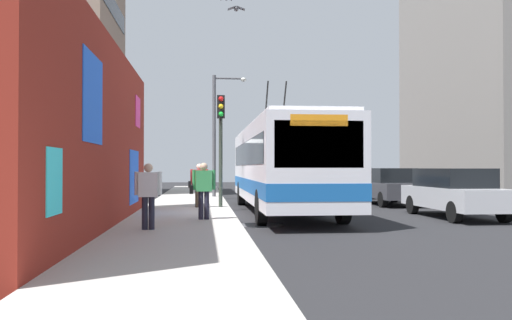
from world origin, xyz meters
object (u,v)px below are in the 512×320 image
Objects in this scene: pedestrian_near_wall at (148,191)px; parked_car_dark_gray at (388,185)px; city_bus at (282,164)px; street_lamp at (218,126)px; parked_car_silver at (454,192)px; pedestrian_midblock at (199,182)px; parked_car_red at (325,179)px; parked_car_black at (350,182)px; traffic_light at (221,132)px; pedestrian_at_curb at (203,187)px.

parked_car_dark_gray is at bearing -44.41° from pedestrian_near_wall.
street_lamp is at bearing 14.42° from city_bus.
street_lamp reaches higher than parked_car_silver.
pedestrian_midblock is at bearing 172.86° from street_lamp.
parked_car_silver is 1.01× the size of parked_car_red.
traffic_light reaches higher than parked_car_black.
pedestrian_at_curb is (-19.05, 7.98, 0.24)m from parked_car_red.
parked_car_red is 16.68m from pedestrian_midblock.
street_lamp is (4.47, 7.25, 2.86)m from parked_car_dark_gray.
parked_car_silver is 13.00m from street_lamp.
parked_car_black is 1.05× the size of parked_car_red.
parked_car_black is 3.09× the size of pedestrian_near_wall.
traffic_light is (0.82, 2.15, 1.19)m from city_bus.
pedestrian_near_wall is 0.25× the size of street_lamp.
street_lamp is (-7.41, 7.25, 2.86)m from parked_car_red.
street_lamp is at bearing -8.27° from pedestrian_near_wall.
city_bus reaches higher than parked_car_silver.
pedestrian_near_wall is at bearing 145.68° from city_bus.
city_bus is at bearing -110.77° from traffic_light.
city_bus is 7.63× the size of pedestrian_at_curb.
parked_car_red is 20.65m from pedestrian_at_curb.
parked_car_red is at bearing -0.00° from parked_car_dark_gray.
pedestrian_near_wall is (-15.39, 9.27, 0.22)m from parked_car_black.
city_bus is at bearing -34.32° from pedestrian_near_wall.
parked_car_silver is 5.94m from parked_car_dark_gray.
parked_car_dark_gray is at bearing -71.81° from pedestrian_midblock.
parked_car_silver is at bearing -81.22° from pedestrian_at_curb.
parked_car_silver is at bearing 180.00° from parked_car_black.
traffic_light is at bearing -15.84° from pedestrian_near_wall.
parked_car_dark_gray is at bearing -56.06° from city_bus.
street_lamp is at bearing 135.61° from parked_car_red.
parked_car_black is (9.42, -5.20, -0.91)m from city_bus.
parked_car_black is 3.02× the size of pedestrian_at_curb.
parked_car_dark_gray is 10.73m from pedestrian_at_curb.
traffic_light is at bearing 153.21° from parked_car_red.
street_lamp reaches higher than traffic_light.
pedestrian_at_curb is (-13.09, 7.98, 0.24)m from parked_car_black.
city_bus reaches higher than parked_car_black.
traffic_light is 7.19m from street_lamp.
city_bus reaches higher than pedestrian_midblock.
city_bus reaches higher than parked_car_red.
parked_car_silver is 8.78m from pedestrian_midblock.
city_bus is 2.53× the size of parked_car_black.
parked_car_dark_gray is 1.00× the size of parked_car_red.
parked_car_red is 2.85× the size of pedestrian_midblock.
city_bus is at bearing -165.58° from street_lamp.
parked_car_silver is 1.11× the size of traffic_light.
parked_car_dark_gray and parked_car_black have the same top height.
pedestrian_near_wall is (-5.97, 4.07, -0.69)m from city_bus.
parked_car_red is at bearing -22.74° from pedestrian_at_curb.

